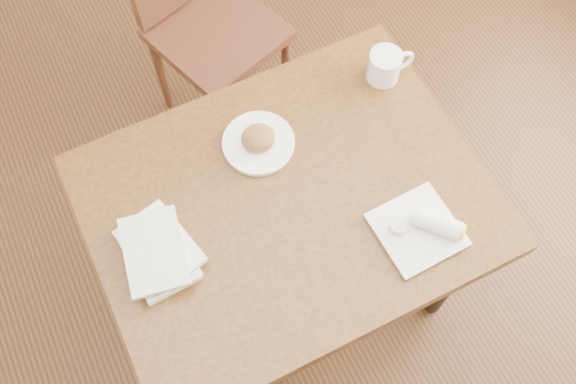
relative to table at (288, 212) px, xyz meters
name	(u,v)px	position (x,y,z in m)	size (l,w,h in m)	color
ground	(288,283)	(0.00, 0.00, -0.67)	(4.00, 5.00, 0.01)	#472814
table	(288,212)	(0.00, 0.00, 0.00)	(1.09, 0.84, 0.75)	brown
chair_far	(200,8)	(0.10, 0.92, -0.11)	(0.53, 0.53, 0.95)	#4F2316
plate_scone	(258,141)	(0.00, 0.19, 0.11)	(0.21, 0.21, 0.07)	white
coffee_mug	(386,65)	(0.45, 0.25, 0.14)	(0.15, 0.10, 0.10)	white
plate_burrito	(423,228)	(0.28, -0.25, 0.11)	(0.22, 0.22, 0.07)	white
book_stack	(158,251)	(-0.38, 0.01, 0.12)	(0.21, 0.26, 0.06)	white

